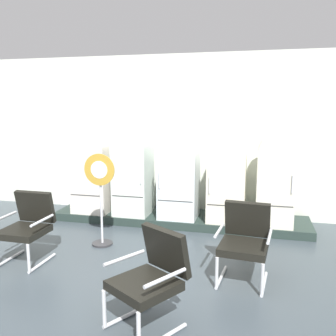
% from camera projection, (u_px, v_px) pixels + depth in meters
% --- Properties ---
extents(ground, '(12.00, 10.00, 0.05)m').
position_uv_depth(ground, '(119.00, 311.00, 3.83)').
color(ground, '#384248').
extents(back_wall, '(11.76, 0.12, 3.12)m').
position_uv_depth(back_wall, '(186.00, 135.00, 7.07)').
color(back_wall, silver).
rests_on(back_wall, ground).
extents(display_plinth, '(4.67, 0.95, 0.14)m').
position_uv_depth(display_plinth, '(179.00, 218.00, 6.71)').
color(display_plinth, '#24322E').
rests_on(display_plinth, ground).
extents(refrigerator_0, '(0.68, 0.68, 1.52)m').
position_uv_depth(refrigerator_0, '(93.00, 169.00, 6.85)').
color(refrigerator_0, silver).
rests_on(refrigerator_0, display_plinth).
extents(refrigerator_1, '(0.63, 0.67, 1.58)m').
position_uv_depth(refrigerator_1, '(133.00, 169.00, 6.65)').
color(refrigerator_1, silver).
rests_on(refrigerator_1, display_plinth).
extents(refrigerator_2, '(0.67, 0.65, 1.51)m').
position_uv_depth(refrigerator_2, '(179.00, 174.00, 6.45)').
color(refrigerator_2, white).
rests_on(refrigerator_2, display_plinth).
extents(refrigerator_3, '(0.64, 0.66, 1.42)m').
position_uv_depth(refrigerator_3, '(227.00, 178.00, 6.26)').
color(refrigerator_3, silver).
rests_on(refrigerator_3, display_plinth).
extents(refrigerator_4, '(0.61, 0.66, 1.54)m').
position_uv_depth(refrigerator_4, '(275.00, 177.00, 6.06)').
color(refrigerator_4, silver).
rests_on(refrigerator_4, display_plinth).
extents(armchair_left, '(0.64, 0.68, 0.95)m').
position_uv_depth(armchair_left, '(28.00, 224.00, 4.99)').
color(armchair_left, silver).
rests_on(armchair_left, ground).
extents(armchair_right, '(0.68, 0.73, 0.95)m').
position_uv_depth(armchair_right, '(245.00, 239.00, 4.43)').
color(armchair_right, silver).
rests_on(armchair_right, ground).
extents(armchair_center, '(0.83, 0.87, 0.95)m').
position_uv_depth(armchair_center, '(152.00, 274.00, 3.49)').
color(armchair_center, silver).
rests_on(armchair_center, ground).
extents(sign_stand, '(0.49, 0.32, 1.43)m').
position_uv_depth(sign_stand, '(101.00, 200.00, 5.50)').
color(sign_stand, '#2D2D30').
rests_on(sign_stand, ground).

